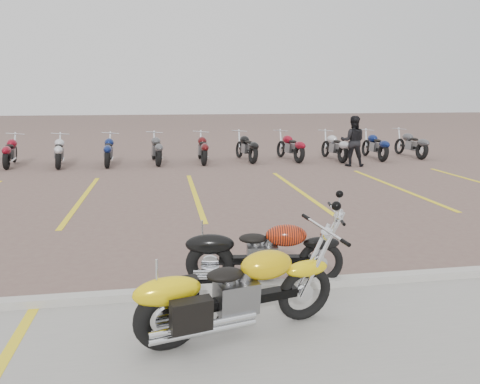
# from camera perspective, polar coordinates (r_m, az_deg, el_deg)

# --- Properties ---
(ground) EXTENTS (100.00, 100.00, 0.00)m
(ground) POSITION_cam_1_polar(r_m,az_deg,el_deg) (7.87, -3.43, -6.39)
(ground) COLOR brown
(ground) RESTS_ON ground
(curb) EXTENTS (60.00, 0.18, 0.12)m
(curb) POSITION_cam_1_polar(r_m,az_deg,el_deg) (5.99, -1.36, -11.79)
(curb) COLOR #ADAAA3
(curb) RESTS_ON ground
(parking_stripes) EXTENTS (38.00, 5.50, 0.01)m
(parking_stripes) POSITION_cam_1_polar(r_m,az_deg,el_deg) (11.72, -5.51, -0.28)
(parking_stripes) COLOR yellow
(parking_stripes) RESTS_ON ground
(yellow_cruiser) EXTENTS (2.16, 0.64, 0.90)m
(yellow_cruiser) POSITION_cam_1_polar(r_m,az_deg,el_deg) (4.90, -0.77, -12.44)
(yellow_cruiser) COLOR black
(yellow_cruiser) RESTS_ON ground
(flame_cruiser) EXTENTS (2.04, 0.43, 0.84)m
(flame_cruiser) POSITION_cam_1_polar(r_m,az_deg,el_deg) (6.10, 2.58, -7.74)
(flame_cruiser) COLOR black
(flame_cruiser) RESTS_ON ground
(person_b) EXTENTS (1.01, 0.90, 1.73)m
(person_b) POSITION_cam_1_polar(r_m,az_deg,el_deg) (16.63, 13.59, 6.05)
(person_b) COLOR black
(person_b) RESTS_ON ground
(bg_bike_row) EXTENTS (17.31, 2.05, 1.10)m
(bg_bike_row) POSITION_cam_1_polar(r_m,az_deg,el_deg) (17.13, -4.76, 5.44)
(bg_bike_row) COLOR black
(bg_bike_row) RESTS_ON ground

